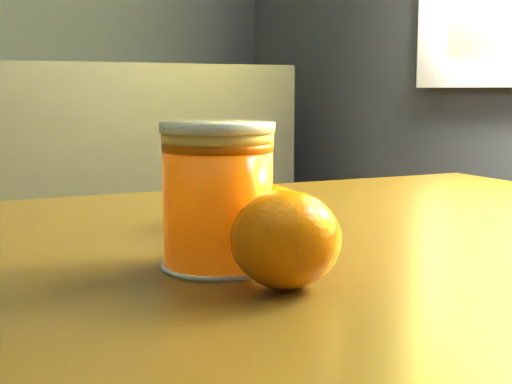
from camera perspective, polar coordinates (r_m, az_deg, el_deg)
name	(u,v)px	position (r m, az deg, el deg)	size (l,w,h in m)	color
table	(290,334)	(0.66, 2.75, -11.31)	(0.95, 0.68, 0.71)	brown
juice_glass	(218,196)	(0.52, -3.05, -0.36)	(0.08, 0.08, 0.10)	#FF5D05
orange_front	(272,221)	(0.56, 1.29, -2.33)	(0.06, 0.06, 0.06)	orange
orange_back	(234,199)	(0.67, -1.76, -0.52)	(0.06, 0.06, 0.06)	orange
orange_extra	(286,239)	(0.47, 2.39, -3.81)	(0.07, 0.07, 0.06)	orange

